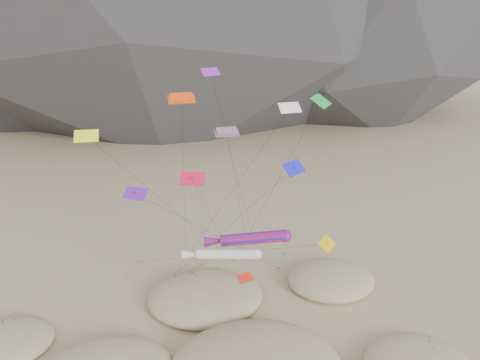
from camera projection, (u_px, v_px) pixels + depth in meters
The scene contains 6 objects.
kite_stakes at pixel (213, 263), 61.66m from camera, with size 21.05×6.57×0.30m.
rainbow_tube_kite at pixel (250, 239), 46.71m from camera, with size 8.74×15.93×11.32m.
white_tube_kite at pixel (223, 254), 43.10m from camera, with size 7.86×15.17×11.47m.
orange_parafoil at pixel (182, 101), 43.42m from camera, with size 2.54×15.42×24.62m.
multi_parafoil at pixel (227, 134), 47.17m from camera, with size 5.54×8.36×20.66m.
delta_kites at pixel (244, 162), 44.27m from camera, with size 25.00×22.33×26.87m.
Camera 1 is at (-5.45, -30.25, 32.89)m, focal length 35.00 mm.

